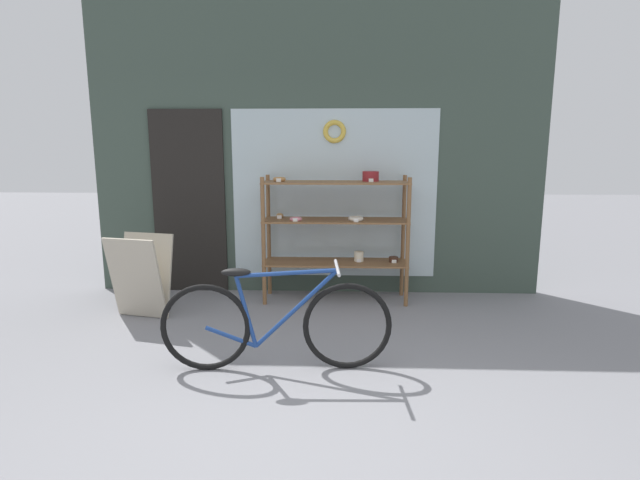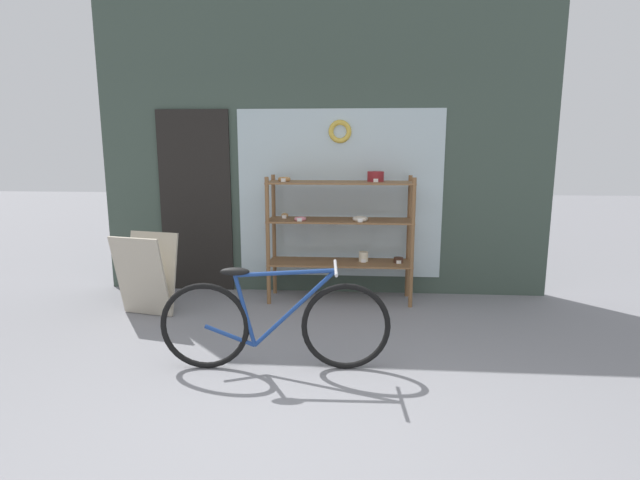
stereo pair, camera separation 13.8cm
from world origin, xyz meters
The scene contains 5 objects.
ground_plane centered at (0.00, 0.00, 0.00)m, with size 30.00×30.00×0.00m, color gray.
storefront_facade centered at (-0.04, 2.97, 1.61)m, with size 5.12×0.13×3.31m.
display_case centered at (0.24, 2.62, 0.87)m, with size 1.57×0.44×1.42m.
bicycle centered at (-0.21, 0.83, 0.37)m, with size 1.76×0.46×0.82m.
sandwich_board centered at (-1.71, 1.97, 0.42)m, with size 0.62×0.49×0.82m.
Camera 1 is at (0.27, -2.75, 1.70)m, focal length 28.00 mm.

